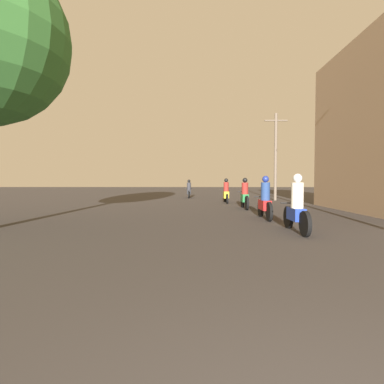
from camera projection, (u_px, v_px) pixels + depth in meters
name	position (u px, v px, depth m)	size (l,w,h in m)	color
motorcycle_blue	(296.00, 209.00, 8.11)	(0.60, 2.02, 1.60)	black
motorcycle_red	(265.00, 202.00, 10.92)	(0.60, 2.02, 1.58)	black
motorcycle_green	(245.00, 196.00, 14.85)	(0.60, 1.99, 1.54)	black
motorcycle_yellow	(226.00, 193.00, 18.66)	(0.60, 1.96, 1.53)	black
motorcycle_black	(189.00, 190.00, 24.01)	(0.60, 2.03, 1.46)	black
utility_pole_far	(276.00, 155.00, 20.82)	(1.60, 0.20, 6.05)	#6B5B4C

